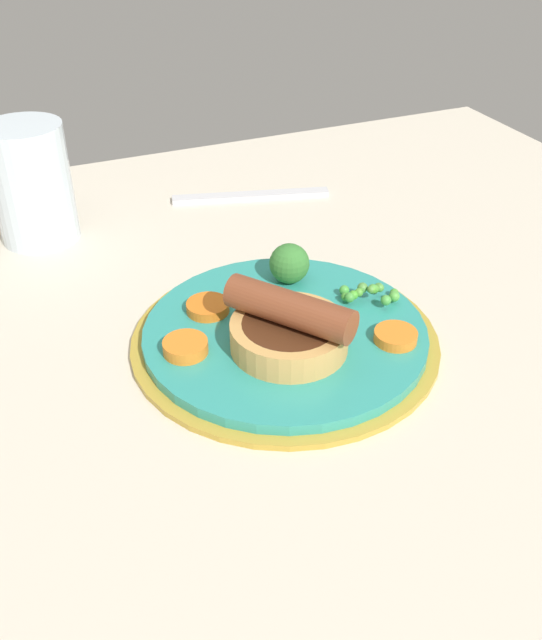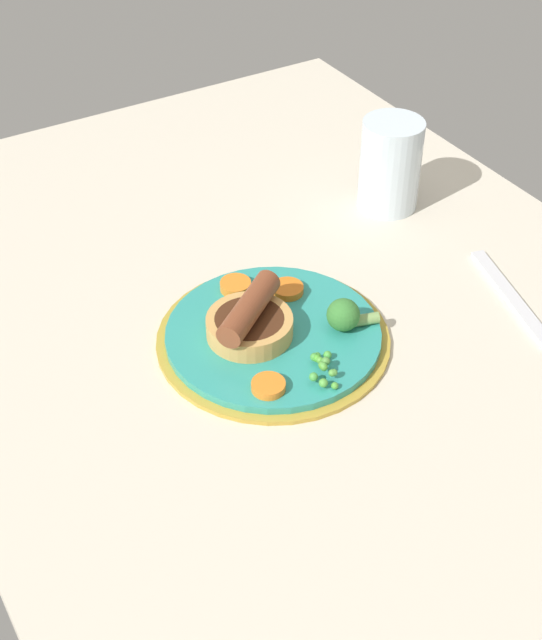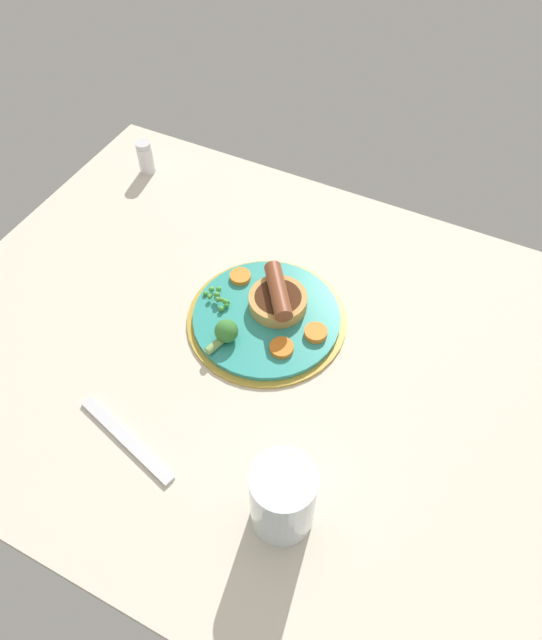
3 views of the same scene
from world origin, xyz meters
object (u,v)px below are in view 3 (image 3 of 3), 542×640
(drinking_glass, at_px, (283,498))
(carrot_slice_3, at_px, (240,277))
(carrot_slice_1, at_px, (282,347))
(carrot_slice_0, at_px, (316,333))
(fork, at_px, (126,439))
(broccoli_floret_near, at_px, (225,332))
(salt_shaker, at_px, (146,158))
(pea_pile, at_px, (218,297))
(dinner_plate, at_px, (267,318))
(sausage_pudding, at_px, (278,298))

(drinking_glass, bearing_deg, carrot_slice_3, -54.10)
(carrot_slice_3, bearing_deg, carrot_slice_1, 141.86)
(carrot_slice_0, distance_m, carrot_slice_3, 0.17)
(carrot_slice_0, bearing_deg, fork, 58.95)
(carrot_slice_1, xyz_separation_m, drinking_glass, (-0.11, 0.22, 0.04))
(carrot_slice_0, relative_size, fork, 0.20)
(broccoli_floret_near, relative_size, carrot_slice_3, 1.69)
(carrot_slice_3, height_order, drinking_glass, drinking_glass)
(carrot_slice_1, distance_m, salt_shaker, 0.51)
(pea_pile, relative_size, carrot_slice_3, 1.49)
(dinner_plate, relative_size, carrot_slice_0, 7.15)
(carrot_slice_3, xyz_separation_m, drinking_glass, (-0.23, 0.32, 0.04))
(carrot_slice_3, height_order, salt_shaker, salt_shaker)
(carrot_slice_1, bearing_deg, dinner_plate, -43.35)
(broccoli_floret_near, height_order, fork, broccoli_floret_near)
(broccoli_floret_near, relative_size, carrot_slice_1, 1.61)
(dinner_plate, bearing_deg, carrot_slice_1, 136.65)
(carrot_slice_3, distance_m, drinking_glass, 0.40)
(pea_pile, bearing_deg, carrot_slice_3, -98.68)
(broccoli_floret_near, xyz_separation_m, fork, (0.04, 0.20, -0.03))
(sausage_pudding, bearing_deg, carrot_slice_0, -144.48)
(carrot_slice_0, xyz_separation_m, carrot_slice_3, (0.16, -0.05, -0.00))
(fork, relative_size, salt_shaker, 2.73)
(carrot_slice_0, distance_m, carrot_slice_1, 0.06)
(carrot_slice_3, height_order, fork, carrot_slice_3)
(sausage_pudding, relative_size, salt_shaker, 1.51)
(fork, bearing_deg, carrot_slice_0, -105.51)
(sausage_pudding, xyz_separation_m, broccoli_floret_near, (0.04, 0.09, -0.00))
(sausage_pudding, relative_size, carrot_slice_0, 2.83)
(carrot_slice_1, bearing_deg, fork, 60.30)
(pea_pile, bearing_deg, fork, 90.98)
(sausage_pudding, distance_m, carrot_slice_0, 0.08)
(sausage_pudding, height_order, carrot_slice_1, sausage_pudding)
(carrot_slice_0, xyz_separation_m, fork, (0.16, 0.27, -0.02))
(dinner_plate, height_order, drinking_glass, drinking_glass)
(sausage_pudding, bearing_deg, broccoli_floret_near, 119.82)
(sausage_pudding, height_order, broccoli_floret_near, sausage_pudding)
(carrot_slice_1, xyz_separation_m, salt_shaker, (0.43, -0.28, 0.01))
(pea_pile, relative_size, carrot_slice_1, 1.41)
(dinner_plate, height_order, sausage_pudding, sausage_pudding)
(broccoli_floret_near, height_order, salt_shaker, salt_shaker)
(carrot_slice_0, bearing_deg, broccoli_floret_near, 29.81)
(dinner_plate, relative_size, fork, 1.41)
(broccoli_floret_near, bearing_deg, sausage_pudding, -7.49)
(dinner_plate, xyz_separation_m, fork, (0.08, 0.27, -0.00))
(dinner_plate, distance_m, carrot_slice_0, 0.09)
(carrot_slice_3, bearing_deg, broccoli_floret_near, 108.28)
(drinking_glass, xyz_separation_m, salt_shaker, (0.54, -0.50, -0.03))
(pea_pile, distance_m, carrot_slice_3, 0.06)
(carrot_slice_0, relative_size, salt_shaker, 0.54)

